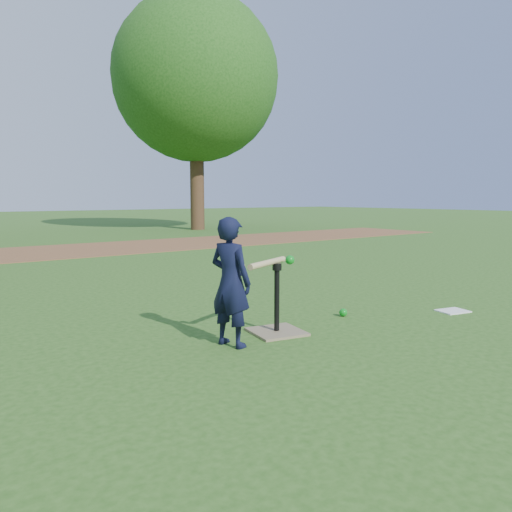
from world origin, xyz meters
TOP-DOWN VIEW (x-y plane):
  - ground at (0.00, 0.00)m, footprint 80.00×80.00m
  - dirt_strip at (0.00, 7.50)m, footprint 24.00×3.00m
  - child at (-0.52, -0.45)m, footprint 0.34×0.43m
  - wiffle_ball_ground at (0.92, -0.31)m, footprint 0.08×0.08m
  - clipboard at (1.98, -0.86)m, footprint 0.34×0.29m
  - batting_tee at (0.00, -0.38)m, footprint 0.51×0.51m
  - swing_action at (-0.10, -0.41)m, footprint 0.62×0.29m
  - tree_right at (6.50, 12.00)m, footprint 5.80×5.80m

SIDE VIEW (x-z plane):
  - ground at x=0.00m, z-range 0.00..0.00m
  - dirt_strip at x=0.00m, z-range 0.00..0.01m
  - clipboard at x=1.98m, z-range 0.00..0.01m
  - wiffle_ball_ground at x=0.92m, z-range 0.00..0.08m
  - batting_tee at x=0.00m, z-range -0.20..0.42m
  - child at x=-0.52m, z-range 0.00..1.03m
  - swing_action at x=-0.10m, z-range 0.59..0.67m
  - tree_right at x=6.50m, z-range 1.19..9.39m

